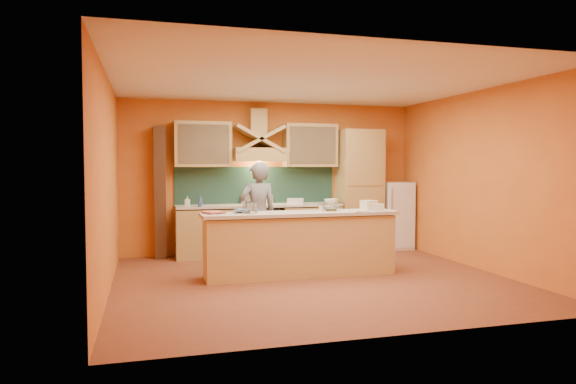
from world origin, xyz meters
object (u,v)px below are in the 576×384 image
object	(u,v)px
mixing_bowl	(330,208)
person	(258,214)
fridge	(394,215)
stove	(260,230)
kitchen_scale	(323,208)

from	to	relation	value
mixing_bowl	person	bearing A→B (deg)	137.00
fridge	person	world-z (taller)	person
person	mixing_bowl	size ratio (longest dim) A/B	6.17
stove	mixing_bowl	distance (m)	2.02
stove	fridge	world-z (taller)	fridge
stove	kitchen_scale	bearing A→B (deg)	-72.13
kitchen_scale	mixing_bowl	bearing A→B (deg)	13.72
fridge	mixing_bowl	world-z (taller)	fridge
person	kitchen_scale	size ratio (longest dim) A/B	15.57
fridge	kitchen_scale	size ratio (longest dim) A/B	12.05
person	mixing_bowl	distance (m)	1.26
fridge	kitchen_scale	bearing A→B (deg)	-139.52
stove	kitchen_scale	world-z (taller)	kitchen_scale
person	mixing_bowl	bearing A→B (deg)	130.39
fridge	person	size ratio (longest dim) A/B	0.77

